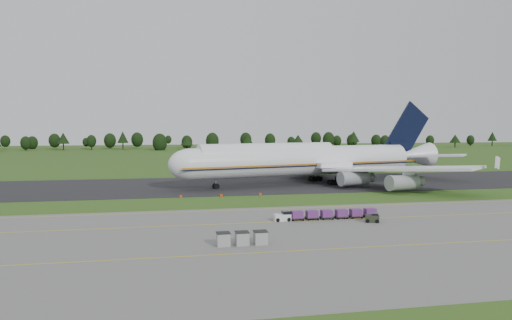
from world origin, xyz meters
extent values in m
plane|color=#2E5118|center=(0.00, 0.00, 0.00)|extent=(600.00, 600.00, 0.00)
cube|color=slate|center=(0.00, -34.00, 0.03)|extent=(300.00, 52.00, 0.06)
cube|color=black|center=(0.00, 28.00, 0.04)|extent=(300.00, 40.00, 0.08)
cube|color=gold|center=(0.00, -22.00, 0.07)|extent=(300.00, 0.25, 0.01)
cube|color=gold|center=(0.00, -40.00, 0.07)|extent=(300.00, 0.20, 0.01)
cube|color=gold|center=(0.00, -10.00, 0.07)|extent=(120.00, 0.20, 0.01)
cylinder|color=black|center=(-95.70, 223.80, 1.52)|extent=(0.70, 0.70, 3.04)
sphere|color=black|center=(-95.70, 223.80, 4.65)|extent=(6.17, 6.17, 6.17)
cylinder|color=black|center=(-74.61, 225.89, 1.94)|extent=(0.70, 0.70, 3.88)
cone|color=black|center=(-74.61, 225.89, 7.34)|extent=(7.35, 7.35, 6.90)
cylinder|color=black|center=(-58.15, 226.40, 1.77)|extent=(0.70, 0.70, 3.54)
sphere|color=black|center=(-58.15, 226.40, 5.40)|extent=(5.93, 5.93, 5.93)
cylinder|color=black|center=(-39.17, 226.07, 2.06)|extent=(0.70, 0.70, 4.13)
cone|color=black|center=(-39.17, 226.07, 7.79)|extent=(6.85, 6.85, 7.33)
cylinder|color=black|center=(-16.47, 213.25, 1.48)|extent=(0.70, 0.70, 2.95)
sphere|color=black|center=(-16.47, 213.25, 4.51)|extent=(8.83, 8.83, 8.83)
cylinder|color=black|center=(-0.08, 213.82, 1.45)|extent=(0.70, 0.70, 2.90)
cone|color=black|center=(-0.08, 213.82, 5.47)|extent=(7.88, 7.88, 5.15)
cylinder|color=black|center=(16.93, 223.40, 1.67)|extent=(0.70, 0.70, 3.33)
sphere|color=black|center=(16.93, 223.40, 5.09)|extent=(8.40, 8.40, 8.40)
cylinder|color=black|center=(39.16, 219.80, 1.85)|extent=(0.70, 0.70, 3.70)
cone|color=black|center=(39.16, 219.80, 6.99)|extent=(7.04, 7.04, 6.58)
cylinder|color=black|center=(55.37, 224.27, 1.75)|extent=(0.70, 0.70, 3.51)
sphere|color=black|center=(55.37, 224.27, 5.36)|extent=(7.04, 7.04, 7.04)
cylinder|color=black|center=(74.29, 223.25, 1.61)|extent=(0.70, 0.70, 3.22)
cone|color=black|center=(74.29, 223.25, 6.08)|extent=(7.78, 7.78, 5.73)
cylinder|color=black|center=(95.36, 222.32, 1.84)|extent=(0.70, 0.70, 3.68)
sphere|color=black|center=(95.36, 222.32, 5.62)|extent=(7.89, 7.89, 7.89)
cylinder|color=black|center=(110.27, 215.14, 2.05)|extent=(0.70, 0.70, 4.11)
cone|color=black|center=(110.27, 215.14, 7.76)|extent=(8.11, 8.11, 7.30)
cylinder|color=black|center=(132.06, 213.51, 1.46)|extent=(0.70, 0.70, 2.91)
sphere|color=black|center=(132.06, 213.51, 4.45)|extent=(6.47, 6.47, 6.47)
cylinder|color=black|center=(148.75, 217.80, 2.13)|extent=(0.70, 0.70, 4.25)
cone|color=black|center=(148.75, 217.80, 8.03)|extent=(5.60, 5.60, 7.56)
cylinder|color=black|center=(168.56, 219.21, 1.52)|extent=(0.70, 0.70, 3.04)
sphere|color=black|center=(168.56, 219.21, 4.64)|extent=(5.65, 5.65, 5.65)
cylinder|color=black|center=(184.42, 213.82, 1.59)|extent=(0.70, 0.70, 3.18)
cone|color=black|center=(184.42, 213.82, 6.01)|extent=(7.39, 7.39, 5.66)
cylinder|color=black|center=(205.00, 226.39, 1.47)|extent=(0.70, 0.70, 2.95)
sphere|color=black|center=(205.00, 226.39, 4.50)|extent=(5.49, 5.49, 5.49)
cylinder|color=black|center=(223.37, 227.19, 1.88)|extent=(0.70, 0.70, 3.76)
cone|color=black|center=(223.37, 227.19, 7.10)|extent=(6.44, 6.44, 6.68)
cylinder|color=white|center=(18.80, 26.11, 6.07)|extent=(60.90, 20.62, 7.54)
cylinder|color=white|center=(8.59, 23.82, 7.85)|extent=(36.02, 13.52, 5.88)
sphere|color=white|center=(-10.82, 19.47, 6.07)|extent=(7.54, 7.54, 7.54)
cone|color=white|center=(54.05, 34.00, 6.60)|extent=(12.80, 9.50, 7.16)
cube|color=orange|center=(19.63, 22.41, 5.44)|extent=(65.40, 14.70, 0.37)
cube|color=white|center=(36.92, 9.67, 5.13)|extent=(30.40, 34.34, 0.58)
cube|color=white|center=(28.18, 48.70, 5.13)|extent=(18.42, 37.05, 0.58)
cylinder|color=gray|center=(27.76, 14.60, 2.51)|extent=(7.88, 4.87, 3.35)
cylinder|color=gray|center=(35.20, 4.46, 2.51)|extent=(7.88, 4.87, 3.35)
cylinder|color=gray|center=(22.00, 40.34, 2.51)|extent=(7.88, 4.87, 3.35)
cylinder|color=gray|center=(24.41, 52.68, 2.51)|extent=(7.88, 4.87, 3.35)
cube|color=black|center=(51.51, 33.43, 13.65)|extent=(15.02, 3.90, 16.81)
cube|color=white|center=(57.30, 26.68, 6.91)|extent=(13.66, 13.73, 0.47)
cube|color=white|center=(53.87, 42.01, 6.91)|extent=(9.95, 14.75, 0.47)
cylinder|color=slate|center=(-4.69, 20.85, 1.15)|extent=(0.38, 0.38, 2.30)
cylinder|color=black|center=(-4.69, 20.85, 0.68)|extent=(1.53, 1.22, 1.36)
cylinder|color=slate|center=(25.96, 22.88, 1.15)|extent=(0.38, 0.38, 2.30)
cylinder|color=black|center=(25.96, 22.88, 0.68)|extent=(1.53, 1.22, 1.36)
cylinder|color=slate|center=(23.90, 32.08, 1.15)|extent=(0.38, 0.38, 2.30)
cylinder|color=black|center=(23.90, 32.08, 0.68)|extent=(1.53, 1.22, 1.36)
cube|color=silver|center=(0.93, -21.40, 0.61)|extent=(2.60, 1.40, 1.10)
cylinder|color=black|center=(0.03, -22.10, 0.36)|extent=(0.60, 0.22, 0.60)
cube|color=black|center=(3.33, -21.40, 0.41)|extent=(2.00, 1.50, 0.12)
cube|color=#582665|center=(3.33, -21.40, 1.01)|extent=(1.80, 1.40, 1.10)
cylinder|color=black|center=(2.53, -22.10, 0.23)|extent=(0.34, 0.15, 0.34)
cube|color=black|center=(5.83, -21.40, 0.41)|extent=(2.00, 1.50, 0.12)
cube|color=#582665|center=(5.83, -21.40, 1.01)|extent=(1.80, 1.40, 1.10)
cylinder|color=black|center=(5.03, -22.10, 0.23)|extent=(0.34, 0.15, 0.34)
cube|color=black|center=(8.33, -21.40, 0.41)|extent=(2.00, 1.50, 0.12)
cube|color=#582665|center=(8.33, -21.40, 1.01)|extent=(1.80, 1.40, 1.10)
cylinder|color=black|center=(7.53, -22.10, 0.23)|extent=(0.34, 0.15, 0.34)
cube|color=black|center=(10.83, -21.40, 0.41)|extent=(2.00, 1.50, 0.12)
cube|color=#582665|center=(10.83, -21.40, 1.01)|extent=(1.80, 1.40, 1.10)
cylinder|color=black|center=(10.03, -22.10, 0.23)|extent=(0.34, 0.15, 0.34)
cube|color=black|center=(13.33, -21.40, 0.41)|extent=(2.00, 1.50, 0.12)
cube|color=#582665|center=(13.33, -21.40, 1.01)|extent=(1.80, 1.40, 1.10)
cylinder|color=black|center=(12.53, -22.10, 0.23)|extent=(0.34, 0.15, 0.34)
cube|color=black|center=(15.83, -21.40, 0.41)|extent=(2.00, 1.50, 0.12)
cube|color=#582665|center=(15.83, -21.40, 1.01)|extent=(1.80, 1.40, 1.10)
cylinder|color=black|center=(15.03, -22.10, 0.23)|extent=(0.34, 0.15, 0.34)
cylinder|color=black|center=(0.93, -21.40, 0.36)|extent=(0.60, 0.22, 0.60)
cube|color=#262B1E|center=(14.49, -25.20, 0.63)|extent=(2.40, 1.95, 1.14)
cylinder|color=black|center=(13.76, -25.83, 0.35)|extent=(0.58, 0.21, 0.58)
cylinder|color=black|center=(15.22, -24.58, 0.35)|extent=(0.58, 0.21, 0.58)
cube|color=gray|center=(-10.46, -35.88, 0.87)|extent=(1.63, 1.63, 1.63)
cube|color=black|center=(-10.46, -35.88, 1.73)|extent=(1.73, 1.73, 0.08)
cube|color=gray|center=(-8.06, -35.88, 0.87)|extent=(1.63, 1.63, 1.63)
cube|color=black|center=(-8.06, -35.88, 1.73)|extent=(1.73, 1.73, 0.08)
cube|color=gray|center=(-5.66, -35.88, 0.87)|extent=(1.63, 1.63, 1.63)
cube|color=black|center=(-5.66, -35.88, 1.73)|extent=(1.73, 1.73, 0.08)
cube|color=#E53E07|center=(-13.66, 7.50, 0.30)|extent=(0.50, 0.12, 0.60)
cube|color=black|center=(-13.66, 7.50, 0.02)|extent=(0.30, 0.30, 0.04)
cube|color=#E53E07|center=(-5.11, 7.50, 0.30)|extent=(0.50, 0.12, 0.60)
cube|color=black|center=(-5.11, 7.50, 0.02)|extent=(0.30, 0.30, 0.04)
cube|color=#E53E07|center=(3.44, 7.50, 0.30)|extent=(0.50, 0.12, 0.60)
cube|color=black|center=(3.44, 7.50, 0.02)|extent=(0.30, 0.30, 0.04)
camera|label=1|loc=(-18.56, -97.38, 15.25)|focal=35.00mm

